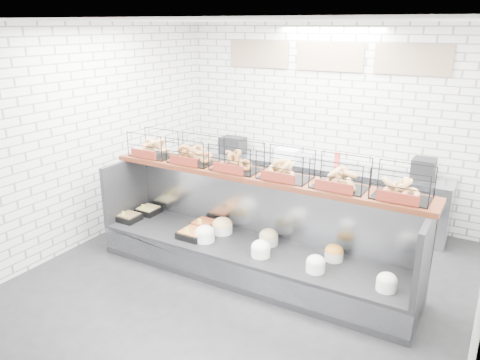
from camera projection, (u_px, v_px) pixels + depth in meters
The scene contains 5 objects.
ground at pixel (238, 286), 5.58m from camera, with size 5.50×5.50×0.00m, color black.
room_shell at pixel (264, 107), 5.42m from camera, with size 5.02×5.51×3.01m.
display_case at pixel (252, 250), 5.77m from camera, with size 4.00×0.90×1.20m.
bagel_shelf at pixel (260, 164), 5.57m from camera, with size 4.10×0.50×0.40m.
prep_counter at pixel (315, 189), 7.43m from camera, with size 4.00×0.60×1.20m.
Camera 1 is at (2.46, -4.22, 2.98)m, focal length 35.00 mm.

